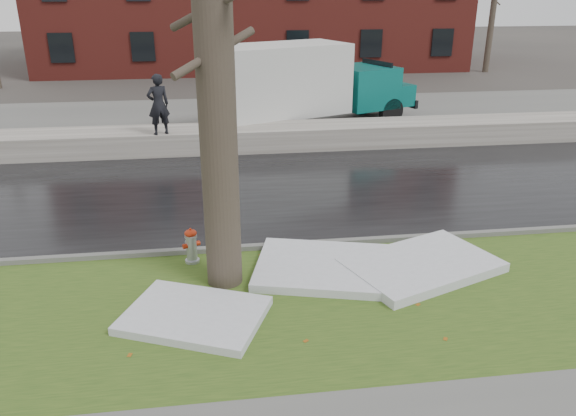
{
  "coord_description": "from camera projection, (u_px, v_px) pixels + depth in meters",
  "views": [
    {
      "loc": [
        -0.89,
        -9.46,
        5.19
      ],
      "look_at": [
        0.5,
        0.81,
        1.0
      ],
      "focal_mm": 35.0,
      "sensor_mm": 36.0,
      "label": 1
    }
  ],
  "objects": [
    {
      "name": "parking_lot",
      "position": [
        235.0,
        119.0,
        22.69
      ],
      "size": [
        60.0,
        9.0,
        0.03
      ],
      "primitive_type": "cube",
      "color": "slate",
      "rests_on": "ground"
    },
    {
      "name": "snow_patch_side",
      "position": [
        421.0,
        265.0,
        10.78
      ],
      "size": [
        3.27,
        2.7,
        0.18
      ],
      "primitive_type": "cube",
      "rotation": [
        0.0,
        0.0,
        0.38
      ],
      "color": "silver",
      "rests_on": "verge"
    },
    {
      "name": "ground",
      "position": [
        268.0,
        273.0,
        10.75
      ],
      "size": [
        120.0,
        120.0,
        0.0
      ],
      "primitive_type": "plane",
      "color": "#47423D",
      "rests_on": "ground"
    },
    {
      "name": "road",
      "position": [
        251.0,
        192.0,
        14.88
      ],
      "size": [
        60.0,
        7.0,
        0.03
      ],
      "primitive_type": "cube",
      "color": "black",
      "rests_on": "ground"
    },
    {
      "name": "snow_patch_near",
      "position": [
        325.0,
        267.0,
        10.73
      ],
      "size": [
        3.03,
        2.6,
        0.16
      ],
      "primitive_type": "cube",
      "rotation": [
        0.0,
        0.0,
        -0.26
      ],
      "color": "silver",
      "rests_on": "verge"
    },
    {
      "name": "bg_tree_right",
      "position": [
        492.0,
        15.0,
        33.54
      ],
      "size": [
        1.4,
        1.62,
        6.5
      ],
      "color": "brown",
      "rests_on": "ground"
    },
    {
      "name": "tree",
      "position": [
        215.0,
        58.0,
        8.9
      ],
      "size": [
        1.44,
        1.68,
        7.99
      ],
      "rotation": [
        0.0,
        0.0,
        0.3
      ],
      "color": "brown",
      "rests_on": "verge"
    },
    {
      "name": "curb",
      "position": [
        263.0,
        247.0,
        11.64
      ],
      "size": [
        60.0,
        0.15,
        0.14
      ],
      "primitive_type": "cube",
      "color": "slate",
      "rests_on": "ground"
    },
    {
      "name": "snowbank",
      "position": [
        241.0,
        138.0,
        18.6
      ],
      "size": [
        60.0,
        1.6,
        0.75
      ],
      "primitive_type": "cube",
      "color": "#B8B2A8",
      "rests_on": "ground"
    },
    {
      "name": "box_truck",
      "position": [
        302.0,
        85.0,
        20.58
      ],
      "size": [
        9.37,
        5.07,
        3.17
      ],
      "rotation": [
        0.0,
        0.0,
        0.39
      ],
      "color": "black",
      "rests_on": "ground"
    },
    {
      "name": "fire_hydrant",
      "position": [
        191.0,
        244.0,
        10.97
      ],
      "size": [
        0.36,
        0.34,
        0.72
      ],
      "rotation": [
        0.0,
        0.0,
        0.43
      ],
      "color": "#A2A6AA",
      "rests_on": "verge"
    },
    {
      "name": "bg_tree_center",
      "position": [
        119.0,
        16.0,
        32.64
      ],
      "size": [
        1.4,
        1.62,
        6.5
      ],
      "color": "brown",
      "rests_on": "ground"
    },
    {
      "name": "snow_patch_far",
      "position": [
        195.0,
        315.0,
        9.2
      ],
      "size": [
        2.65,
        2.34,
        0.14
      ],
      "primitive_type": "cube",
      "rotation": [
        0.0,
        0.0,
        -0.4
      ],
      "color": "silver",
      "rests_on": "verge"
    },
    {
      "name": "verge",
      "position": [
        275.0,
        307.0,
        9.59
      ],
      "size": [
        60.0,
        4.5,
        0.04
      ],
      "primitive_type": "cube",
      "color": "#2D4A18",
      "rests_on": "ground"
    },
    {
      "name": "worker",
      "position": [
        158.0,
        104.0,
        17.24
      ],
      "size": [
        0.8,
        0.66,
        1.87
      ],
      "primitive_type": "imported",
      "rotation": [
        0.0,
        0.0,
        3.51
      ],
      "color": "black",
      "rests_on": "snowbank"
    }
  ]
}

